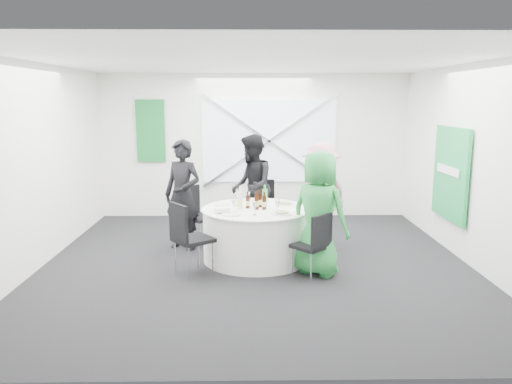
{
  "coord_description": "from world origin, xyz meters",
  "views": [
    {
      "loc": [
        -0.11,
        -6.78,
        2.3
      ],
      "look_at": [
        0.0,
        0.2,
        1.0
      ],
      "focal_mm": 35.0,
      "sensor_mm": 36.0,
      "label": 1
    }
  ],
  "objects_px": {
    "chair_back_right": "(315,217)",
    "person_woman_green": "(319,213)",
    "person_woman_pink": "(321,194)",
    "banquet_table": "(256,234)",
    "person_man_back": "(252,187)",
    "chair_back": "(262,204)",
    "chair_back_left": "(196,211)",
    "chair_front_left": "(187,233)",
    "clear_water_bottle": "(240,200)",
    "chair_front_right": "(315,241)",
    "person_man_back_left": "(183,195)",
    "green_water_bottle": "(265,198)"
  },
  "relations": [
    {
      "from": "chair_front_left",
      "to": "clear_water_bottle",
      "type": "bearing_deg",
      "value": -81.8
    },
    {
      "from": "banquet_table",
      "to": "person_woman_green",
      "type": "bearing_deg",
      "value": -37.13
    },
    {
      "from": "chair_back_left",
      "to": "chair_back_right",
      "type": "distance_m",
      "value": 1.89
    },
    {
      "from": "banquet_table",
      "to": "person_woman_pink",
      "type": "relative_size",
      "value": 0.95
    },
    {
      "from": "person_woman_pink",
      "to": "green_water_bottle",
      "type": "xyz_separation_m",
      "value": [
        -0.91,
        -0.62,
        0.07
      ]
    },
    {
      "from": "chair_front_left",
      "to": "clear_water_bottle",
      "type": "xyz_separation_m",
      "value": [
        0.68,
        0.68,
        0.3
      ]
    },
    {
      "from": "person_woman_pink",
      "to": "clear_water_bottle",
      "type": "bearing_deg",
      "value": -5.22
    },
    {
      "from": "person_woman_pink",
      "to": "banquet_table",
      "type": "bearing_deg",
      "value": -0.0
    },
    {
      "from": "chair_back_right",
      "to": "person_woman_green",
      "type": "bearing_deg",
      "value": -37.75
    },
    {
      "from": "chair_back_right",
      "to": "green_water_bottle",
      "type": "distance_m",
      "value": 1.01
    },
    {
      "from": "chair_front_right",
      "to": "person_man_back",
      "type": "distance_m",
      "value": 2.19
    },
    {
      "from": "person_man_back",
      "to": "person_woman_green",
      "type": "relative_size",
      "value": 1.05
    },
    {
      "from": "banquet_table",
      "to": "green_water_bottle",
      "type": "distance_m",
      "value": 0.54
    },
    {
      "from": "chair_back_left",
      "to": "green_water_bottle",
      "type": "height_order",
      "value": "green_water_bottle"
    },
    {
      "from": "clear_water_bottle",
      "to": "person_man_back_left",
      "type": "bearing_deg",
      "value": 146.9
    },
    {
      "from": "banquet_table",
      "to": "chair_front_left",
      "type": "relative_size",
      "value": 1.58
    },
    {
      "from": "chair_back_right",
      "to": "clear_water_bottle",
      "type": "xyz_separation_m",
      "value": [
        -1.16,
        -0.59,
        0.39
      ]
    },
    {
      "from": "chair_back",
      "to": "chair_back_left",
      "type": "bearing_deg",
      "value": -150.08
    },
    {
      "from": "chair_back",
      "to": "person_woman_pink",
      "type": "xyz_separation_m",
      "value": [
        0.92,
        -0.5,
        0.26
      ]
    },
    {
      "from": "chair_back",
      "to": "green_water_bottle",
      "type": "bearing_deg",
      "value": -84.02
    },
    {
      "from": "chair_back",
      "to": "person_woman_green",
      "type": "xyz_separation_m",
      "value": [
        0.7,
        -1.87,
        0.26
      ]
    },
    {
      "from": "person_man_back",
      "to": "person_woman_pink",
      "type": "xyz_separation_m",
      "value": [
        1.09,
        -0.43,
        -0.05
      ]
    },
    {
      "from": "chair_front_left",
      "to": "person_man_back_left",
      "type": "bearing_deg",
      "value": -27.49
    },
    {
      "from": "person_man_back",
      "to": "green_water_bottle",
      "type": "relative_size",
      "value": 5.43
    },
    {
      "from": "chair_back",
      "to": "clear_water_bottle",
      "type": "height_order",
      "value": "clear_water_bottle"
    },
    {
      "from": "chair_back",
      "to": "chair_front_right",
      "type": "xyz_separation_m",
      "value": [
        0.63,
        -2.08,
        -0.06
      ]
    },
    {
      "from": "chair_back_right",
      "to": "person_man_back",
      "type": "xyz_separation_m",
      "value": [
        -0.98,
        0.59,
        0.38
      ]
    },
    {
      "from": "chair_back_left",
      "to": "chair_back_right",
      "type": "relative_size",
      "value": 1.12
    },
    {
      "from": "chair_back",
      "to": "person_man_back_left",
      "type": "height_order",
      "value": "person_man_back_left"
    },
    {
      "from": "person_woman_pink",
      "to": "chair_front_left",
      "type": "bearing_deg",
      "value": 0.51
    },
    {
      "from": "chair_back",
      "to": "person_man_back_left",
      "type": "xyz_separation_m",
      "value": [
        -1.24,
        -0.67,
        0.29
      ]
    },
    {
      "from": "chair_back_right",
      "to": "banquet_table",
      "type": "bearing_deg",
      "value": -90.0
    },
    {
      "from": "chair_back",
      "to": "person_man_back_left",
      "type": "distance_m",
      "value": 1.44
    },
    {
      "from": "chair_back_right",
      "to": "chair_front_right",
      "type": "distance_m",
      "value": 1.43
    },
    {
      "from": "banquet_table",
      "to": "chair_back_right",
      "type": "relative_size",
      "value": 1.86
    },
    {
      "from": "banquet_table",
      "to": "chair_back_left",
      "type": "xyz_separation_m",
      "value": [
        -0.95,
        0.76,
        0.17
      ]
    },
    {
      "from": "chair_back_right",
      "to": "person_woman_green",
      "type": "relative_size",
      "value": 0.51
    },
    {
      "from": "green_water_bottle",
      "to": "clear_water_bottle",
      "type": "xyz_separation_m",
      "value": [
        -0.36,
        -0.13,
        -0.01
      ]
    },
    {
      "from": "banquet_table",
      "to": "person_man_back_left",
      "type": "xyz_separation_m",
      "value": [
        -1.12,
        0.58,
        0.47
      ]
    },
    {
      "from": "chair_back",
      "to": "banquet_table",
      "type": "bearing_deg",
      "value": -90.0
    },
    {
      "from": "chair_back_left",
      "to": "chair_front_left",
      "type": "bearing_deg",
      "value": -139.66
    },
    {
      "from": "chair_front_left",
      "to": "person_man_back",
      "type": "relative_size",
      "value": 0.57
    },
    {
      "from": "person_man_back_left",
      "to": "clear_water_bottle",
      "type": "distance_m",
      "value": 1.06
    },
    {
      "from": "chair_back",
      "to": "chair_back_left",
      "type": "xyz_separation_m",
      "value": [
        -1.07,
        -0.49,
        -0.01
      ]
    },
    {
      "from": "banquet_table",
      "to": "person_man_back",
      "type": "xyz_separation_m",
      "value": [
        -0.05,
        1.18,
        0.49
      ]
    },
    {
      "from": "person_man_back",
      "to": "person_woman_green",
      "type": "xyz_separation_m",
      "value": [
        0.87,
        -1.8,
        -0.04
      ]
    },
    {
      "from": "chair_back_left",
      "to": "chair_front_left",
      "type": "distance_m",
      "value": 1.45
    },
    {
      "from": "banquet_table",
      "to": "chair_back_right",
      "type": "distance_m",
      "value": 1.11
    },
    {
      "from": "chair_back_right",
      "to": "chair_front_right",
      "type": "height_order",
      "value": "chair_front_right"
    },
    {
      "from": "chair_front_left",
      "to": "person_man_back_left",
      "type": "xyz_separation_m",
      "value": [
        -0.21,
        1.26,
        0.27
      ]
    }
  ]
}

